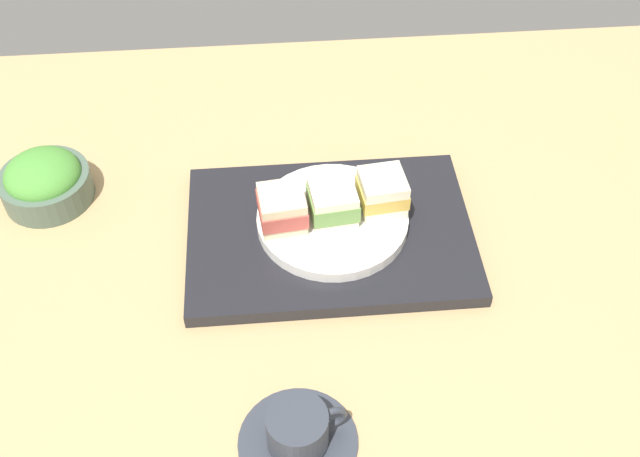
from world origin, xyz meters
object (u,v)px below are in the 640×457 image
at_px(coffee_cup, 298,432).
at_px(sandwich_far, 282,209).
at_px(sandwich_middle, 333,201).
at_px(sandwich_plate, 332,218).
at_px(salad_bowl, 45,181).
at_px(sandwich_near, 382,192).

bearing_deg(coffee_cup, sandwich_far, -89.79).
bearing_deg(coffee_cup, sandwich_middle, -102.12).
height_order(sandwich_plate, salad_bowl, salad_bowl).
height_order(sandwich_near, sandwich_middle, sandwich_near).
distance_m(salad_bowl, coffee_cup, 0.56).
xyz_separation_m(sandwich_middle, sandwich_far, (0.07, 0.01, 0.00)).
xyz_separation_m(sandwich_far, coffee_cup, (-0.00, 0.32, -0.04)).
relative_size(sandwich_near, coffee_cup, 0.51).
bearing_deg(sandwich_far, coffee_cup, 90.21).
xyz_separation_m(sandwich_near, coffee_cup, (0.14, 0.34, -0.04)).
distance_m(sandwich_far, salad_bowl, 0.37).
height_order(sandwich_middle, sandwich_far, sandwich_far).
bearing_deg(sandwich_near, salad_bowl, -11.53).
distance_m(sandwich_plate, sandwich_far, 0.08).
relative_size(sandwich_plate, sandwich_far, 2.95).
relative_size(sandwich_plate, salad_bowl, 1.61).
xyz_separation_m(sandwich_plate, sandwich_middle, (0.00, -0.00, 0.04)).
height_order(sandwich_near, salad_bowl, sandwich_near).
bearing_deg(salad_bowl, sandwich_plate, 165.39).
bearing_deg(sandwich_plate, sandwich_middle, -53.13).
xyz_separation_m(sandwich_middle, coffee_cup, (0.07, 0.33, -0.04)).
bearing_deg(salad_bowl, sandwich_far, 161.20).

